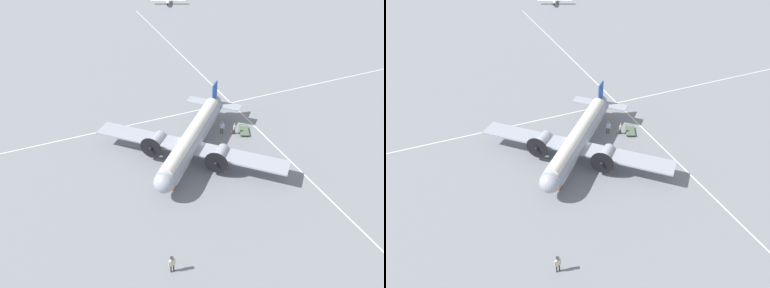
% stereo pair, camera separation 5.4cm
% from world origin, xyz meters
% --- Properties ---
extents(ground_plane, '(300.00, 300.00, 0.00)m').
position_xyz_m(ground_plane, '(0.00, 0.00, 0.00)').
color(ground_plane, slate).
extents(apron_line_eastwest, '(120.00, 0.16, 0.01)m').
position_xyz_m(apron_line_eastwest, '(0.00, -9.40, 0.00)').
color(apron_line_eastwest, silver).
rests_on(apron_line_eastwest, ground_plane).
extents(apron_line_northsouth, '(0.16, 120.00, 0.01)m').
position_xyz_m(apron_line_northsouth, '(-10.38, 0.00, 0.00)').
color(apron_line_northsouth, silver).
rests_on(apron_line_northsouth, ground_plane).
extents(airliner_main, '(19.52, 19.38, 5.47)m').
position_xyz_m(airliner_main, '(0.26, 0.27, 2.43)').
color(airliner_main, '#9399A3').
rests_on(airliner_main, ground_plane).
extents(crew_foreground, '(0.64, 0.35, 1.88)m').
position_xyz_m(crew_foreground, '(8.16, 14.73, 1.18)').
color(crew_foreground, '#2D2D33').
rests_on(crew_foreground, ground_plane).
extents(passenger_boarding, '(0.57, 0.43, 1.89)m').
position_xyz_m(passenger_boarding, '(-5.42, -2.61, 1.19)').
color(passenger_boarding, '#473D2D').
rests_on(passenger_boarding, ground_plane).
extents(ramp_agent, '(0.47, 0.37, 1.64)m').
position_xyz_m(ramp_agent, '(-6.91, -1.92, 1.01)').
color(ramp_agent, navy).
rests_on(ramp_agent, ground_plane).
extents(suitcase_near_door, '(0.44, 0.17, 0.53)m').
position_xyz_m(suitcase_near_door, '(-6.75, -2.01, 0.25)').
color(suitcase_near_door, brown).
rests_on(suitcase_near_door, ground_plane).
extents(baggage_cart, '(2.01, 2.55, 0.56)m').
position_xyz_m(baggage_cart, '(-8.27, -1.66, 0.28)').
color(baggage_cart, '#4C6047').
rests_on(baggage_cart, ground_plane).
extents(light_aircraft_distant, '(8.74, 6.78, 1.80)m').
position_xyz_m(light_aircraft_distant, '(-19.89, -62.42, 0.78)').
color(light_aircraft_distant, white).
rests_on(light_aircraft_distant, ground_plane).
extents(traffic_cone, '(0.46, 0.46, 0.61)m').
position_xyz_m(traffic_cone, '(4.45, 4.98, 0.29)').
color(traffic_cone, orange).
rests_on(traffic_cone, ground_plane).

